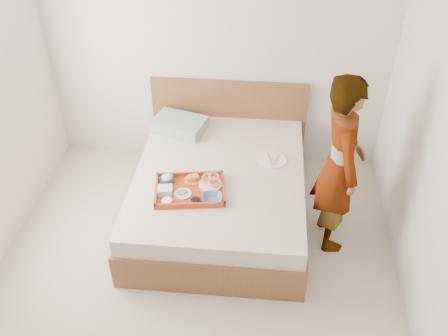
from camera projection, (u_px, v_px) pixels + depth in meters
name	position (u px, v px, depth m)	size (l,w,h in m)	color
ground	(191.00, 294.00, 4.15)	(3.50, 4.00, 0.01)	#BCB09F
wall_back	(216.00, 47.00, 4.92)	(3.50, 0.01, 2.60)	silver
bed	(220.00, 193.00, 4.76)	(1.65, 2.00, 0.53)	brown
headboard	(229.00, 120.00, 5.39)	(1.65, 0.06, 0.95)	brown
pillow	(179.00, 125.00, 5.11)	(0.52, 0.35, 0.12)	#9BB099
tray	(190.00, 190.00, 4.35)	(0.61, 0.44, 0.06)	#AF2810
prawn_plate	(210.00, 184.00, 4.41)	(0.21, 0.21, 0.01)	white
navy_bowl_big	(212.00, 198.00, 4.24)	(0.17, 0.17, 0.04)	navy
sauce_dish	(196.00, 201.00, 4.22)	(0.09, 0.09, 0.03)	black
meat_plate	(183.00, 194.00, 4.32)	(0.15, 0.15, 0.01)	white
bread_plate	(192.00, 180.00, 4.46)	(0.15, 0.15, 0.01)	orange
salad_bowl	(167.00, 180.00, 4.44)	(0.13, 0.13, 0.04)	navy
plastic_tub	(165.00, 190.00, 4.32)	(0.13, 0.10, 0.06)	silver
cheese_round	(167.00, 201.00, 4.22)	(0.09, 0.09, 0.03)	white
dinner_plate	(273.00, 160.00, 4.73)	(0.26, 0.26, 0.01)	white
person	(340.00, 165.00, 4.17)	(0.61, 0.40, 1.68)	silver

